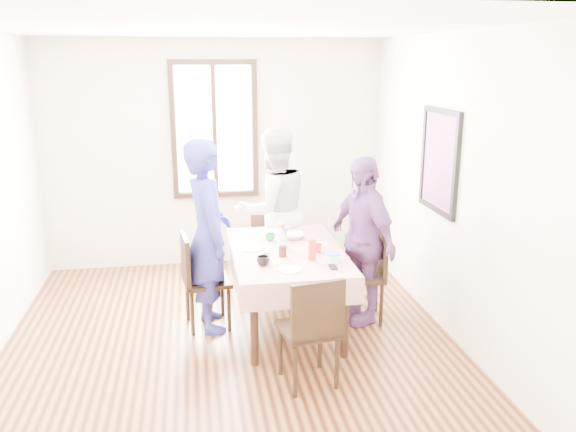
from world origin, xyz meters
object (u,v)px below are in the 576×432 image
Objects in this scene: chair_left at (207,281)px; chair_near at (308,329)px; dining_table at (287,289)px; person_right at (361,240)px; person_far at (272,210)px; chair_right at (362,275)px; person_left at (207,236)px; chair_far at (272,248)px.

chair_left is 1.00× the size of chair_near.
person_right is (0.72, 0.05, 0.43)m from dining_table.
person_far is at bearing 131.45° from chair_left.
person_far reaches higher than dining_table.
chair_right is 0.51× the size of person_left.
chair_left is 1.14m from chair_far.
person_right reaches higher than chair_left.
person_right is at bearing 99.75° from chair_right.
person_right reaches higher than chair_far.
chair_far is 1.00× the size of chair_near.
person_far is at bearing 88.96° from chair_far.
person_left is at bearing -111.61° from person_right.
chair_right is at bearing 44.77° from chair_near.
chair_far is 0.51× the size of person_left.
dining_table is 0.90× the size of person_right.
chair_right is 1.27m from person_far.
person_left reaches higher than person_far.
chair_left is 1.50m from person_right.
chair_left is at bearing 113.13° from chair_near.
chair_far and chair_near have the same top height.
dining_table is at bearing 88.96° from chair_far.
chair_left is 1.00× the size of chair_right.
person_far is at bearing 80.06° from chair_near.
chair_left and chair_right have the same top height.
dining_table is 0.81× the size of person_left.
chair_near is 0.51× the size of person_far.
person_right is at bearing 79.08° from chair_left.
chair_left is 0.44m from person_left.
chair_far is 1.25m from person_right.
person_right is at bearing 3.61° from dining_table.
person_far reaches higher than chair_left.
chair_far is 2.00m from chair_near.
chair_left is 1.35m from chair_near.
chair_far is 0.51× the size of person_far.
chair_left is at bearing 81.26° from person_left.
chair_near is 0.56× the size of person_right.
chair_near is at bearing -90.00° from dining_table.
chair_far is at bearing -48.56° from person_left.
chair_right is 1.00× the size of chair_far.
person_left is 1.11m from person_far.
dining_table is 0.82× the size of person_far.
person_right is (0.72, -0.95, 0.35)m from chair_far.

